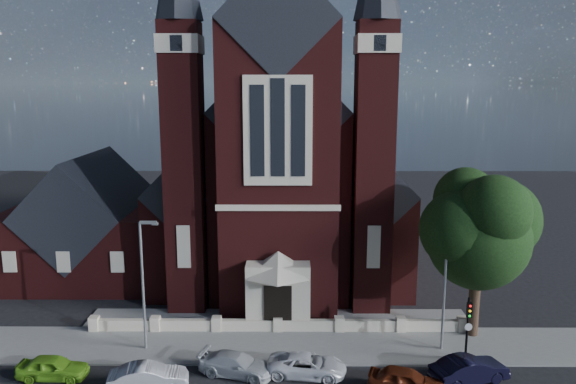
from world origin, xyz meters
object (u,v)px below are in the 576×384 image
Objects in this scene: church at (282,170)px; car_navy at (469,370)px; parish_hall at (91,228)px; car_lime_van at (53,367)px; car_silver_b at (236,364)px; street_tree at (482,233)px; street_lamp_right at (447,278)px; traffic_signal at (468,321)px; car_white_suv at (307,365)px; car_silver_a at (148,377)px; car_dark_red at (406,381)px; street_lamp_left at (144,278)px.

church is 26.04m from car_navy.
parish_hall is 3.19× the size of car_lime_van.
car_silver_b is at bearing -50.84° from parish_hall.
street_lamp_right is at bearing -145.74° from street_tree.
traffic_signal is 13.41m from car_silver_b.
car_lime_van is 0.90× the size of car_silver_b.
car_white_suv is (13.97, 0.40, -0.04)m from car_lime_van.
car_silver_a is (-19.30, -6.22, -6.27)m from street_tree.
car_dark_red is (9.08, -1.82, 0.06)m from car_silver_b.
street_lamp_left is 6.09m from car_silver_a.
church is at bearing 10.38° from car_silver_b.
car_white_suv is at bearing -85.46° from church.
church is 26.58m from car_lime_van.
street_lamp_left is (-20.51, -1.71, -2.36)m from street_tree.
parish_hall is at bearing 37.47° from car_navy.
street_lamp_right is 9.73m from car_white_suv.
street_lamp_left reaches higher than car_navy.
street_lamp_right is 1.91× the size of car_silver_b.
car_white_suv is 8.81m from car_navy.
church reaches higher than car_silver_a.
street_tree is 8.50m from car_navy.
church is 23.94m from traffic_signal.
car_navy reaches higher than car_dark_red.
car_navy is (12.72, -0.71, 0.10)m from car_silver_b.
street_lamp_left reaches higher than car_silver_a.
car_dark_red is at bearing -85.27° from car_silver_b.
car_navy is (18.44, -3.67, -3.88)m from street_lamp_left.
car_lime_van is 22.76m from car_navy.
street_tree is at bearing 4.76° from street_lamp_left.
parish_hall is at bearing 156.74° from street_tree.
car_dark_red is (-3.20, -4.78, -3.92)m from street_lamp_right.
church reaches higher than traffic_signal.
street_tree reaches higher than parish_hall.
church reaches higher than street_lamp_right.
car_dark_red is at bearing -101.73° from car_white_suv.
car_white_suv is (1.74, -21.96, -7.58)m from church.
parish_hall reaches higher than car_silver_a.
parish_hall is 31.20m from traffic_signal.
street_lamp_right reaches higher than traffic_signal.
street_lamp_left is at bearing 175.24° from traffic_signal.
street_lamp_left is at bearing -59.98° from parish_hall.
church is 8.75× the size of car_dark_red.
street_lamp_right is 22.92m from car_lime_van.
traffic_signal is at bearing -115.95° from street_tree.
parish_hall is (-16.00, -4.94, -4.17)m from church.
traffic_signal is at bearing -73.93° from car_white_suv.
parish_hall reaches higher than car_dark_red.
parish_hall is 18.14m from car_lime_van.
church reaches higher than car_dark_red.
church is 4.31× the size of street_lamp_left.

